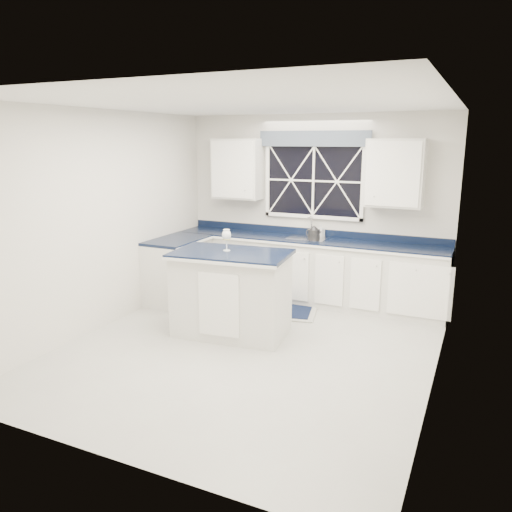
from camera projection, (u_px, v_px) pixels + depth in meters
The scene contains 13 objects.
ground at pixel (248, 349), 5.71m from camera, with size 4.50×4.50×0.00m, color #A7A7A3.
back_wall at pixel (314, 208), 7.39m from camera, with size 4.00×0.10×2.70m, color silver.
base_cabinets at pixel (281, 271), 7.31m from camera, with size 3.99×1.60×0.90m.
countertop at pixel (306, 240), 7.22m from camera, with size 3.98×0.64×0.04m, color black.
dishwasher at pixel (239, 266), 7.78m from camera, with size 0.60×0.58×0.82m, color black.
window at pixel (314, 175), 7.23m from camera, with size 1.65×0.09×1.26m.
upper_cabinets at pixel (311, 171), 7.11m from camera, with size 3.10×0.34×0.90m.
faucet at pixel (311, 226), 7.35m from camera, with size 0.05×0.20×0.30m.
island at pixel (232, 293), 6.06m from camera, with size 1.46×0.97×1.03m.
rug at pixel (268, 309), 7.04m from camera, with size 1.51×1.10×0.02m.
kettle at pixel (314, 233), 7.15m from camera, with size 0.27×0.22×0.20m.
wine_glass at pixel (227, 236), 5.96m from camera, with size 0.11×0.11×0.26m.
soap_bottle at pixel (321, 231), 7.33m from camera, with size 0.08×0.09×0.18m, color silver.
Camera 1 is at (2.31, -4.78, 2.34)m, focal length 35.00 mm.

